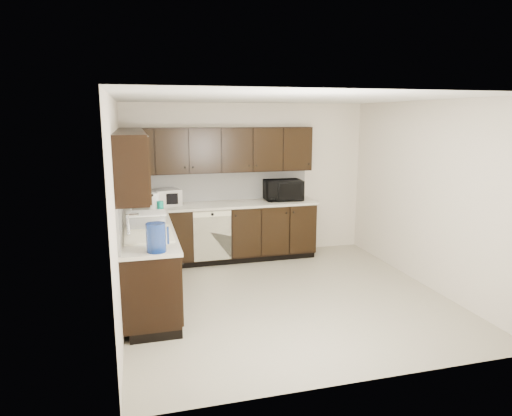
{
  "coord_description": "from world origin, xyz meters",
  "views": [
    {
      "loc": [
        -1.8,
        -5.26,
        2.3
      ],
      "look_at": [
        -0.23,
        0.6,
        1.07
      ],
      "focal_mm": 32.0,
      "sensor_mm": 36.0,
      "label": 1
    }
  ],
  "objects_px": {
    "storage_bin": "(146,220)",
    "blue_pitcher": "(156,238)",
    "microwave": "(283,190)",
    "toaster_oven": "(167,197)",
    "sink": "(149,240)"
  },
  "relations": [
    {
      "from": "microwave",
      "to": "blue_pitcher",
      "type": "relative_size",
      "value": 2.01
    },
    {
      "from": "toaster_oven",
      "to": "blue_pitcher",
      "type": "distance_m",
      "value": 2.47
    },
    {
      "from": "blue_pitcher",
      "to": "storage_bin",
      "type": "bearing_deg",
      "value": 78.29
    },
    {
      "from": "microwave",
      "to": "blue_pitcher",
      "type": "distance_m",
      "value": 3.24
    },
    {
      "from": "microwave",
      "to": "toaster_oven",
      "type": "xyz_separation_m",
      "value": [
        -1.88,
        0.03,
        -0.04
      ]
    },
    {
      "from": "storage_bin",
      "to": "blue_pitcher",
      "type": "relative_size",
      "value": 1.53
    },
    {
      "from": "storage_bin",
      "to": "blue_pitcher",
      "type": "height_order",
      "value": "blue_pitcher"
    },
    {
      "from": "toaster_oven",
      "to": "storage_bin",
      "type": "xyz_separation_m",
      "value": [
        -0.34,
        -1.36,
        -0.04
      ]
    },
    {
      "from": "sink",
      "to": "storage_bin",
      "type": "bearing_deg",
      "value": 91.22
    },
    {
      "from": "microwave",
      "to": "blue_pitcher",
      "type": "xyz_separation_m",
      "value": [
        -2.16,
        -2.42,
        -0.02
      ]
    },
    {
      "from": "storage_bin",
      "to": "microwave",
      "type": "bearing_deg",
      "value": 30.99
    },
    {
      "from": "microwave",
      "to": "storage_bin",
      "type": "xyz_separation_m",
      "value": [
        -2.22,
        -1.33,
        -0.08
      ]
    },
    {
      "from": "microwave",
      "to": "toaster_oven",
      "type": "distance_m",
      "value": 1.88
    },
    {
      "from": "storage_bin",
      "to": "blue_pitcher",
      "type": "xyz_separation_m",
      "value": [
        0.06,
        -1.09,
        0.06
      ]
    },
    {
      "from": "microwave",
      "to": "storage_bin",
      "type": "height_order",
      "value": "microwave"
    }
  ]
}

